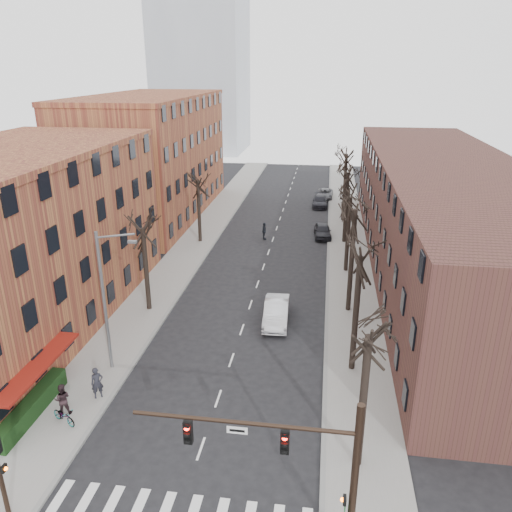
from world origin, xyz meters
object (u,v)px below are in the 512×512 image
at_px(silver_sedan, 276,312).
at_px(parked_car_mid, 320,201).
at_px(bicycle, 64,416).
at_px(pedestrian_a, 97,383).
at_px(parked_car_near, 323,231).

distance_m(silver_sedan, parked_car_mid, 32.99).
distance_m(parked_car_mid, bicycle, 47.32).
height_order(pedestrian_a, bicycle, pedestrian_a).
height_order(silver_sedan, parked_car_near, silver_sedan).
relative_size(silver_sedan, bicycle, 2.99).
bearing_deg(parked_car_near, bicycle, -116.29).
bearing_deg(pedestrian_a, bicycle, -144.55).
xyz_separation_m(silver_sedan, pedestrian_a, (-8.98, -10.49, 0.26)).
xyz_separation_m(parked_car_near, pedestrian_a, (-11.97, -30.56, 0.34)).
bearing_deg(parked_car_near, parked_car_mid, 87.57).
bearing_deg(pedestrian_a, parked_car_mid, 40.21).
xyz_separation_m(silver_sedan, parked_car_mid, (2.41, 32.90, -0.12)).
bearing_deg(bicycle, parked_car_near, 4.31).
bearing_deg(bicycle, silver_sedan, -11.85).
distance_m(silver_sedan, parked_car_near, 20.30).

